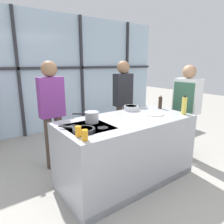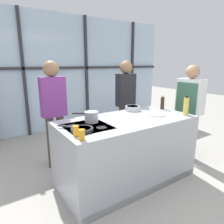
{
  "view_description": "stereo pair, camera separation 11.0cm",
  "coord_description": "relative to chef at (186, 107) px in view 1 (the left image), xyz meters",
  "views": [
    {
      "loc": [
        -1.71,
        -2.0,
        1.65
      ],
      "look_at": [
        -0.18,
        0.1,
        1.01
      ],
      "focal_mm": 32.0,
      "sensor_mm": 36.0,
      "label": 1
    },
    {
      "loc": [
        -1.62,
        -2.06,
        1.65
      ],
      "look_at": [
        -0.18,
        0.1,
        1.01
      ],
      "focal_mm": 32.0,
      "sensor_mm": 36.0,
      "label": 2
    }
  ],
  "objects": [
    {
      "name": "white_plate",
      "position": [
        -0.86,
        -0.05,
        0.01
      ],
      "size": [
        0.27,
        0.27,
        0.01
      ],
      "primitive_type": "cylinder",
      "color": "white",
      "rests_on": "demo_island"
    },
    {
      "name": "juice_glass_near",
      "position": [
        -2.19,
        -0.35,
        0.06
      ],
      "size": [
        0.06,
        0.06,
        0.11
      ],
      "primitive_type": "cylinder",
      "color": "orange",
      "rests_on": "demo_island"
    },
    {
      "name": "pepper_grinder",
      "position": [
        -0.49,
        0.17,
        0.11
      ],
      "size": [
        0.06,
        0.06,
        0.23
      ],
      "color": "#332319",
      "rests_on": "demo_island"
    },
    {
      "name": "saucepan",
      "position": [
        -1.82,
        0.13,
        0.08
      ],
      "size": [
        0.3,
        0.24,
        0.14
      ],
      "color": "silver",
      "rests_on": "demo_island"
    },
    {
      "name": "frying_pan",
      "position": [
        -2.07,
        -0.11,
        0.02
      ],
      "size": [
        0.32,
        0.4,
        0.04
      ],
      "color": "#232326",
      "rests_on": "demo_island"
    },
    {
      "name": "juice_glass_far",
      "position": [
        -2.19,
        -0.21,
        0.06
      ],
      "size": [
        0.06,
        0.06,
        0.11
      ],
      "primitive_type": "cylinder",
      "color": "orange",
      "rests_on": "demo_island"
    },
    {
      "name": "back_window_wall",
      "position": [
        -1.34,
        2.79,
        0.49
      ],
      "size": [
        6.4,
        0.1,
        2.8
      ],
      "color": "silver",
      "rests_on": "ground_plane"
    },
    {
      "name": "demo_island",
      "position": [
        -1.34,
        0.01,
        -0.46
      ],
      "size": [
        1.89,
        0.92,
        0.91
      ],
      "color": "#A8AAB2",
      "rests_on": "ground_plane"
    },
    {
      "name": "ground_plane",
      "position": [
        -1.34,
        0.01,
        -0.91
      ],
      "size": [
        18.0,
        18.0,
        0.0
      ],
      "primitive_type": "plane",
      "color": "#ADA89E"
    },
    {
      "name": "chef",
      "position": [
        0.0,
        0.0,
        0.0
      ],
      "size": [
        0.24,
        0.45,
        1.63
      ],
      "rotation": [
        0.0,
        0.0,
        1.57
      ],
      "color": "black",
      "rests_on": "ground_plane"
    },
    {
      "name": "mixing_bowl",
      "position": [
        -0.97,
        0.35,
        0.04
      ],
      "size": [
        0.23,
        0.23,
        0.07
      ],
      "color": "silver",
      "rests_on": "demo_island"
    },
    {
      "name": "spectator_center_left",
      "position": [
        -0.64,
        0.96,
        0.08
      ],
      "size": [
        0.37,
        0.24,
        1.7
      ],
      "rotation": [
        0.0,
        0.0,
        3.14
      ],
      "color": "#47382D",
      "rests_on": "ground_plane"
    },
    {
      "name": "oil_bottle",
      "position": [
        -0.5,
        -0.29,
        0.13
      ],
      "size": [
        0.07,
        0.07,
        0.28
      ],
      "color": "#E0CC4C",
      "rests_on": "demo_island"
    },
    {
      "name": "spectator_far_left",
      "position": [
        -2.04,
        0.96,
        0.08
      ],
      "size": [
        0.37,
        0.24,
        1.69
      ],
      "rotation": [
        0.0,
        0.0,
        3.14
      ],
      "color": "#47382D",
      "rests_on": "ground_plane"
    }
  ]
}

